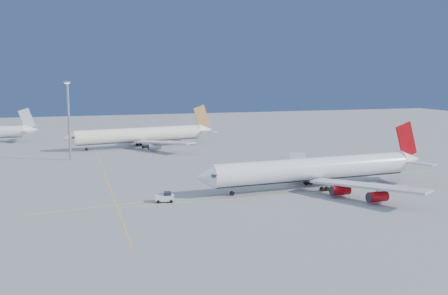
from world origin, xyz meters
TOP-DOWN VIEW (x-y plane):
  - ground at (0.00, 0.00)m, footprint 500.00×500.00m
  - taxiway_lines at (-14.71, 6.34)m, footprint 118.86×140.00m
  - airliner_virgin at (11.81, -9.17)m, footprint 66.57×59.68m
  - airliner_etihad at (-21.12, 79.12)m, footprint 63.35×57.88m
  - pushback_tug at (-28.87, -12.12)m, footprint 4.56×3.25m
  - light_mast at (-49.50, 54.63)m, footprint 2.34×2.34m

SIDE VIEW (x-z plane):
  - ground at x=0.00m, z-range 0.00..0.00m
  - taxiway_lines at x=-14.71m, z-range 0.00..0.02m
  - pushback_tug at x=-28.87m, z-range -0.09..2.30m
  - airliner_virgin at x=11.81m, z-range -3.26..13.16m
  - airliner_etihad at x=-21.12m, z-range -3.24..13.34m
  - light_mast at x=-49.50m, z-range 2.44..29.46m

